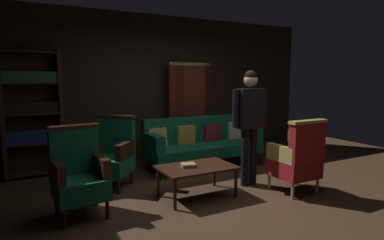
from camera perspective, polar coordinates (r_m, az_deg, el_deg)
The scene contains 12 objects.
ground_plane at distance 4.56m, azimuth 4.89°, elevation -13.10°, with size 10.00×10.00×0.00m, color #3D2819.
back_wall at distance 6.46m, azimuth -6.97°, elevation 5.63°, with size 7.20×0.10×2.80m, color black.
folding_screen at distance 7.01m, azimuth 2.99°, elevation 2.41°, with size 2.12×0.53×1.90m.
bookshelf at distance 5.79m, azimuth -26.18°, elevation 1.31°, with size 0.90×0.32×2.05m.
velvet_couch at distance 5.91m, azimuth 1.70°, elevation -3.71°, with size 2.12×0.78×0.88m.
coffee_table at distance 4.40m, azimuth 0.82°, elevation -8.70°, with size 1.00×0.64×0.42m.
armchair_gilt_accent at distance 4.75m, azimuth 18.00°, elevation -6.39°, with size 0.60×0.58×1.04m.
armchair_wing_left at distance 4.93m, azimuth -13.87°, elevation -5.76°, with size 0.81×0.81×1.04m.
armchair_wing_right at distance 4.04m, azimuth -19.26°, elevation -8.89°, with size 0.63×0.62×1.04m.
standing_figure at distance 4.83m, azimuth 10.11°, elevation 0.53°, with size 0.59×0.24×1.70m.
potted_plant at distance 5.87m, azimuth -12.57°, elevation -4.30°, with size 0.45×0.45×0.74m.
book_tan_leather at distance 4.37m, azimuth -0.65°, elevation -7.90°, with size 0.18×0.16×0.04m, color #9E7A47.
Camera 1 is at (-2.34, -3.57, 1.59)m, focal length 30.42 mm.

